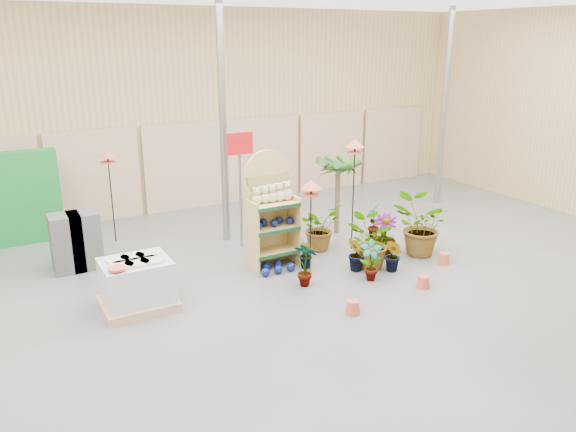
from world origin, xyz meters
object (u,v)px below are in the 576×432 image
bird_table_front (311,187)px  display_shelf (270,213)px  pallet_stack (137,284)px  potted_plant_2 (369,243)px

bird_table_front → display_shelf: bearing=116.2°
pallet_stack → bird_table_front: 3.09m
potted_plant_2 → display_shelf: bearing=144.5°
display_shelf → pallet_stack: display_shelf is taller
display_shelf → bird_table_front: size_ratio=1.24×
pallet_stack → bird_table_front: size_ratio=0.65×
pallet_stack → potted_plant_2: size_ratio=1.16×
pallet_stack → potted_plant_2: (3.91, -0.38, 0.08)m
bird_table_front → potted_plant_2: 1.50m
bird_table_front → potted_plant_2: bird_table_front is taller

